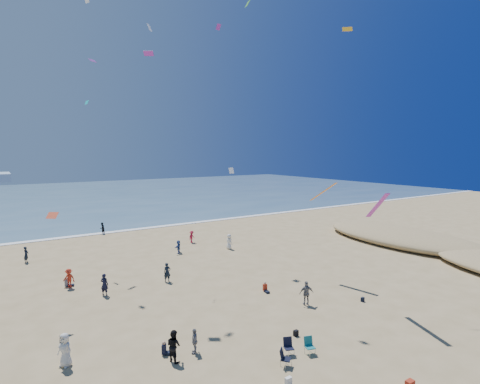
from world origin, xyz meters
TOP-DOWN VIEW (x-y plane):
  - ocean at (0.00, 95.00)m, footprint 220.00×100.00m
  - surf_line at (0.00, 45.00)m, footprint 220.00×1.20m
  - standing_flyers at (4.54, 16.33)m, footprint 29.34×51.33m
  - seated_group at (2.26, 7.61)m, footprint 15.70×30.60m
  - chair_cluster at (3.57, 4.63)m, footprint 2.80×1.61m
  - white_tote at (1.66, 2.98)m, footprint 0.35×0.20m
  - black_backpack at (5.40, 6.61)m, footprint 0.30×0.22m
  - cooler at (6.74, -0.49)m, footprint 0.45×0.30m
  - navy_bag at (13.58, 7.90)m, footprint 0.28×0.18m
  - kites_aloft at (7.52, 13.99)m, footprint 34.64×44.61m

SIDE VIEW (x-z plane):
  - ocean at x=0.00m, z-range 0.00..0.06m
  - surf_line at x=0.00m, z-range 0.00..0.08m
  - cooler at x=6.74m, z-range 0.00..0.30m
  - navy_bag at x=13.58m, z-range 0.00..0.34m
  - black_backpack at x=5.40m, z-range 0.00..0.38m
  - white_tote at x=1.66m, z-range 0.00..0.40m
  - seated_group at x=2.26m, z-range 0.00..0.84m
  - chair_cluster at x=3.57m, z-range 0.00..1.00m
  - standing_flyers at x=4.54m, z-range -0.07..1.82m
  - kites_aloft at x=7.52m, z-range 0.83..29.31m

